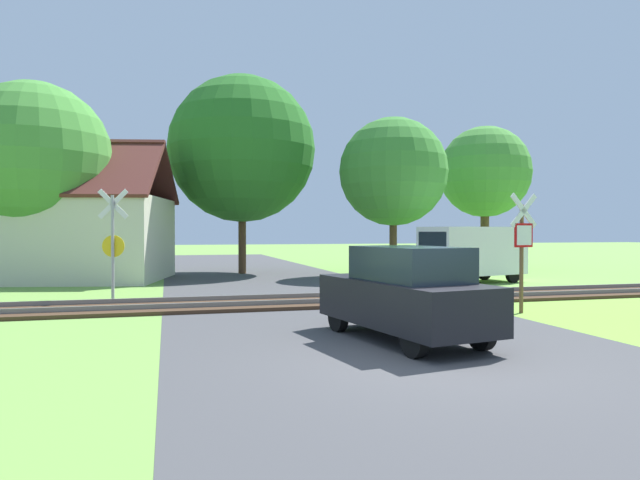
{
  "coord_description": "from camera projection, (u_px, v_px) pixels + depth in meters",
  "views": [
    {
      "loc": [
        -4.02,
        -8.43,
        2.07
      ],
      "look_at": [
        0.5,
        8.3,
        1.8
      ],
      "focal_mm": 32.0,
      "sensor_mm": 36.0,
      "label": 1
    }
  ],
  "objects": [
    {
      "name": "tree_far",
      "position": [
        485.0,
        172.0,
        31.42
      ],
      "size": [
        5.01,
        5.01,
        7.85
      ],
      "color": "#513823",
      "rests_on": "ground"
    },
    {
      "name": "tree_right",
      "position": [
        393.0,
        172.0,
        26.17
      ],
      "size": [
        4.98,
        4.98,
        7.29
      ],
      "color": "#513823",
      "rests_on": "ground"
    },
    {
      "name": "crossing_sign_far",
      "position": [
        113.0,
        239.0,
        16.46
      ],
      "size": [
        0.86,
        0.22,
        3.3
      ],
      "rotation": [
        0.0,
        0.0,
        -0.22
      ],
      "color": "#9E9EA5",
      "rests_on": "ground"
    },
    {
      "name": "tree_left",
      "position": [
        34.0,
        157.0,
        22.6
      ],
      "size": [
        5.91,
        5.91,
        7.99
      ],
      "color": "#513823",
      "rests_on": "ground"
    },
    {
      "name": "road_asphalt",
      "position": [
        379.0,
        337.0,
        11.15
      ],
      "size": [
        8.26,
        80.0,
        0.01
      ],
      "primitive_type": "cube",
      "color": "#424244",
      "rests_on": "ground"
    },
    {
      "name": "tree_center",
      "position": [
        242.0,
        149.0,
        27.81
      ],
      "size": [
        7.14,
        7.14,
        9.65
      ],
      "color": "#513823",
      "rests_on": "ground"
    },
    {
      "name": "ground_plane",
      "position": [
        424.0,
        359.0,
        9.22
      ],
      "size": [
        160.0,
        160.0,
        0.0
      ],
      "primitive_type": "plane",
      "color": "#6B9942"
    },
    {
      "name": "house",
      "position": [
        77.0,
        234.0,
        24.0
      ],
      "size": [
        8.51,
        7.6,
        5.94
      ],
      "rotation": [
        0.0,
        0.0,
        -0.21
      ],
      "color": "beige",
      "rests_on": "ground"
    },
    {
      "name": "stop_sign_near",
      "position": [
        522.0,
        244.0,
        14.3
      ],
      "size": [
        0.87,
        0.22,
        3.02
      ],
      "rotation": [
        0.0,
        0.0,
        3.34
      ],
      "color": "brown",
      "rests_on": "ground"
    },
    {
      "name": "rail_track",
      "position": [
        312.0,
        302.0,
        16.27
      ],
      "size": [
        60.0,
        2.6,
        0.22
      ],
      "color": "#422D1E",
      "rests_on": "ground"
    },
    {
      "name": "mail_truck",
      "position": [
        469.0,
        252.0,
        22.73
      ],
      "size": [
        5.2,
        2.99,
        2.24
      ],
      "rotation": [
        0.0,
        0.0,
        1.82
      ],
      "color": "white",
      "rests_on": "ground"
    },
    {
      "name": "parked_car",
      "position": [
        405.0,
        293.0,
        10.74
      ],
      "size": [
        2.32,
        4.23,
        1.78
      ],
      "rotation": [
        0.0,
        0.0,
        0.18
      ],
      "color": "black",
      "rests_on": "ground"
    }
  ]
}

